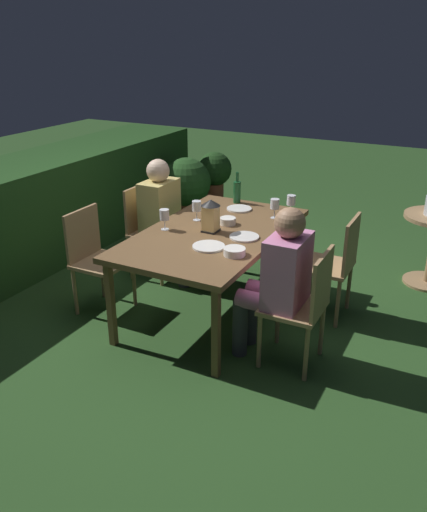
{
  "coord_description": "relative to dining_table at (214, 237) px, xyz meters",
  "views": [
    {
      "loc": [
        -3.51,
        -1.81,
        2.2
      ],
      "look_at": [
        0.0,
        0.0,
        0.51
      ],
      "focal_mm": 36.93,
      "sensor_mm": 36.0,
      "label": 1
    }
  ],
  "objects": [
    {
      "name": "plate_c",
      "position": [
        -0.03,
        -0.28,
        0.06
      ],
      "size": [
        0.23,
        0.23,
        0.01
      ],
      "primitive_type": "cylinder",
      "color": "silver",
      "rests_on": "dining_table"
    },
    {
      "name": "person_in_pink",
      "position": [
        -0.4,
        -0.7,
        -0.04
      ],
      "size": [
        0.38,
        0.47,
        1.15
      ],
      "color": "#C675A3",
      "rests_on": "ground"
    },
    {
      "name": "chair_side_left_a",
      "position": [
        -0.4,
        -0.9,
        -0.19
      ],
      "size": [
        0.42,
        0.4,
        0.87
      ],
      "color": "#9E7A51",
      "rests_on": "ground"
    },
    {
      "name": "wine_glass_b",
      "position": [
        0.17,
        0.24,
        0.17
      ],
      "size": [
        0.08,
        0.08,
        0.17
      ],
      "color": "silver",
      "rests_on": "dining_table"
    },
    {
      "name": "potted_plant_corner",
      "position": [
        2.74,
        1.4,
        -0.25
      ],
      "size": [
        0.46,
        0.46,
        0.71
      ],
      "color": "brown",
      "rests_on": "ground"
    },
    {
      "name": "bowl_olives",
      "position": [
        -0.37,
        -0.36,
        0.08
      ],
      "size": [
        0.16,
        0.16,
        0.05
      ],
      "color": "silver",
      "rests_on": "dining_table"
    },
    {
      "name": "potted_plant_by_hedge",
      "position": [
        1.95,
        1.38,
        -0.22
      ],
      "size": [
        0.6,
        0.6,
        0.79
      ],
      "color": "#9E5133",
      "rests_on": "ground"
    },
    {
      "name": "bowl_bread",
      "position": [
        0.19,
        -0.03,
        0.08
      ],
      "size": [
        0.13,
        0.13,
        0.06
      ],
      "color": "silver",
      "rests_on": "dining_table"
    },
    {
      "name": "green_bottle_on_table",
      "position": [
        0.77,
        0.15,
        0.16
      ],
      "size": [
        0.07,
        0.07,
        0.29
      ],
      "color": "#195128",
      "rests_on": "dining_table"
    },
    {
      "name": "chair_side_right_b",
      "position": [
        0.4,
        0.9,
        -0.19
      ],
      "size": [
        0.42,
        0.4,
        0.87
      ],
      "color": "#9E7A51",
      "rests_on": "ground"
    },
    {
      "name": "wine_glass_a",
      "position": [
        -0.15,
        0.36,
        0.17
      ],
      "size": [
        0.08,
        0.08,
        0.17
      ],
      "color": "silver",
      "rests_on": "dining_table"
    },
    {
      "name": "plate_b",
      "position": [
        0.59,
        0.05,
        0.06
      ],
      "size": [
        0.22,
        0.22,
        0.01
      ],
      "primitive_type": "cylinder",
      "color": "silver",
      "rests_on": "dining_table"
    },
    {
      "name": "chair_side_right_a",
      "position": [
        -0.4,
        0.9,
        -0.19
      ],
      "size": [
        0.42,
        0.4,
        0.87
      ],
      "color": "#9E7A51",
      "rests_on": "ground"
    },
    {
      "name": "wine_glass_c",
      "position": [
        0.69,
        -0.4,
        0.17
      ],
      "size": [
        0.08,
        0.08,
        0.17
      ],
      "color": "silver",
      "rests_on": "dining_table"
    },
    {
      "name": "wine_glass_d",
      "position": [
        0.52,
        -0.32,
        0.17
      ],
      "size": [
        0.08,
        0.08,
        0.17
      ],
      "color": "silver",
      "rests_on": "dining_table"
    },
    {
      "name": "plate_a",
      "position": [
        -0.33,
        -0.13,
        0.06
      ],
      "size": [
        0.24,
        0.24,
        0.01
      ],
      "primitive_type": "cylinder",
      "color": "white",
      "rests_on": "dining_table"
    },
    {
      "name": "lantern_centerpiece",
      "position": [
        -0.02,
        0.01,
        0.2
      ],
      "size": [
        0.15,
        0.15,
        0.27
      ],
      "color": "black",
      "rests_on": "dining_table"
    },
    {
      "name": "ground_plane",
      "position": [
        0.0,
        0.0,
        -0.68
      ],
      "size": [
        16.0,
        16.0,
        0.0
      ],
      "primitive_type": "plane",
      "color": "#26471E"
    },
    {
      "name": "chair_side_left_b",
      "position": [
        0.4,
        -0.9,
        -0.19
      ],
      "size": [
        0.42,
        0.4,
        0.87
      ],
      "color": "#9E7A51",
      "rests_on": "ground"
    },
    {
      "name": "person_in_mustard",
      "position": [
        0.4,
        0.7,
        -0.04
      ],
      "size": [
        0.38,
        0.47,
        1.15
      ],
      "color": "tan",
      "rests_on": "ground"
    },
    {
      "name": "dining_table",
      "position": [
        0.0,
        0.0,
        0.0
      ],
      "size": [
        1.76,
        1.01,
        0.73
      ],
      "color": "brown",
      "rests_on": "ground"
    },
    {
      "name": "hedge_backdrop",
      "position": [
        0.0,
        2.18,
        -0.17
      ],
      "size": [
        5.2,
        0.89,
        1.02
      ],
      "primitive_type": "cube",
      "color": "#1E4219",
      "rests_on": "ground"
    }
  ]
}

